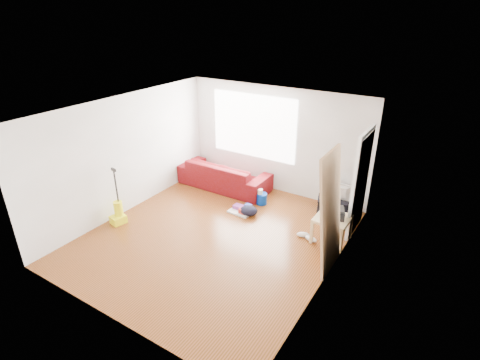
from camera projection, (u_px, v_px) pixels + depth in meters
The scene contains 13 objects.
room at pixel (221, 176), 6.85m from camera, with size 4.51×5.01×2.51m.
sofa at pixel (225, 187), 9.32m from camera, with size 2.28×0.89×0.66m, color #580401.
tv_stand at pixel (336, 205), 8.15m from camera, with size 0.87×0.65×0.29m.
tv at pixel (337, 192), 8.02m from camera, with size 0.63×0.08×0.36m, color black.
side_table at pixel (332, 221), 7.01m from camera, with size 0.63×0.63×0.51m.
printer at pixel (333, 213), 6.93m from camera, with size 0.47×0.42×0.20m.
bucket at pixel (261, 204), 8.52m from camera, with size 0.25×0.25×0.25m, color #04329D.
toilet_paper at pixel (260, 197), 8.45m from camera, with size 0.12×0.12×0.11m, color white.
cleaning_tray at pixel (242, 210), 8.15m from camera, with size 0.52×0.42×0.18m.
backpack at pixel (249, 215), 8.06m from camera, with size 0.38×0.30×0.21m, color black.
sneakers at pixel (307, 237), 7.20m from camera, with size 0.45×0.23×0.10m.
vacuum at pixel (118, 213), 7.69m from camera, with size 0.31×0.33×1.20m.
door_panel at pixel (324, 265), 6.49m from camera, with size 0.04×0.84×2.10m, color tan.
Camera 1 is at (3.66, -4.96, 4.08)m, focal length 28.00 mm.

